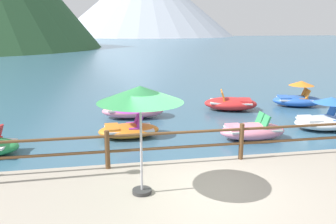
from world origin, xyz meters
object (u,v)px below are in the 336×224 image
object	(u,v)px
pedal_boat_4	(327,119)
pedal_boat_1	(133,108)
pedal_boat_3	(129,126)
beach_umbrella	(140,96)
pedal_boat_6	(231,103)
pedal_boat_0	(252,131)
pedal_boat_7	(298,98)

from	to	relation	value
pedal_boat_4	pedal_boat_1	bearing A→B (deg)	156.05
pedal_boat_3	pedal_boat_4	world-z (taller)	pedal_boat_4
beach_umbrella	pedal_boat_6	distance (m)	10.14
pedal_boat_1	pedal_boat_6	distance (m)	4.59
pedal_boat_1	pedal_boat_4	xyz separation A→B (m)	(6.96, -3.09, -0.01)
beach_umbrella	pedal_boat_0	xyz separation A→B (m)	(4.25, 4.19, -2.15)
pedal_boat_6	pedal_boat_4	bearing A→B (deg)	-56.86
pedal_boat_1	pedal_boat_6	size ratio (longest dim) A/B	1.00
beach_umbrella	pedal_boat_4	world-z (taller)	beach_umbrella
beach_umbrella	pedal_boat_7	bearing A→B (deg)	45.45
pedal_boat_0	pedal_boat_4	size ratio (longest dim) A/B	0.91
beach_umbrella	pedal_boat_3	xyz separation A→B (m)	(0.15, 5.22, -2.05)
pedal_boat_3	pedal_boat_6	size ratio (longest dim) A/B	0.80
pedal_boat_1	pedal_boat_3	bearing A→B (deg)	-98.07
beach_umbrella	pedal_boat_3	distance (m)	5.61
beach_umbrella	pedal_boat_1	world-z (taller)	beach_umbrella
pedal_boat_0	pedal_boat_1	world-z (taller)	pedal_boat_1
pedal_boat_3	pedal_boat_4	size ratio (longest dim) A/B	0.86
pedal_boat_4	pedal_boat_3	bearing A→B (deg)	176.96
pedal_boat_3	pedal_boat_7	world-z (taller)	pedal_boat_7
pedal_boat_1	pedal_boat_3	world-z (taller)	pedal_boat_1
pedal_boat_0	pedal_boat_7	world-z (taller)	pedal_boat_7
pedal_boat_0	pedal_boat_4	bearing A→B (deg)	11.14
pedal_boat_1	pedal_boat_4	world-z (taller)	pedal_boat_1
pedal_boat_0	pedal_boat_6	size ratio (longest dim) A/B	0.85
pedal_boat_3	pedal_boat_4	xyz separation A→B (m)	(7.34, -0.39, 0.01)
pedal_boat_0	pedal_boat_7	size ratio (longest dim) A/B	0.88
pedal_boat_6	pedal_boat_7	bearing A→B (deg)	2.85
beach_umbrella	pedal_boat_3	bearing A→B (deg)	88.40
beach_umbrella	pedal_boat_0	world-z (taller)	beach_umbrella
pedal_boat_4	pedal_boat_6	size ratio (longest dim) A/B	0.93
pedal_boat_1	pedal_boat_6	world-z (taller)	pedal_boat_1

